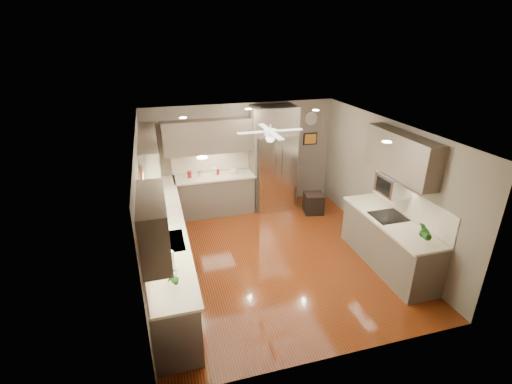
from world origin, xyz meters
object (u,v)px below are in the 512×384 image
microwave (393,185)px  refrigerator (274,160)px  canister_c (214,172)px  canister_d (218,172)px  potted_plant_right (425,232)px  potted_plant_left (172,276)px  paper_towel (170,260)px  canister_a (189,174)px  canister_b (201,173)px  stool (313,203)px  bowl (234,173)px  soap_bottle (158,228)px

microwave → refrigerator: bearing=116.1°
canister_c → canister_d: canister_c is taller
potted_plant_right → potted_plant_left: bearing=-179.2°
paper_towel → canister_a: bearing=79.4°
canister_c → potted_plant_left: size_ratio=0.53×
canister_b → canister_a: bearing=-172.7°
canister_d → paper_towel: paper_towel is taller
canister_b → refrigerator: 1.74m
stool → paper_towel: 4.54m
bowl → potted_plant_left: bearing=-113.7°
paper_towel → stool: bearing=39.3°
canister_a → canister_b: canister_a is taller
microwave → canister_b: bearing=137.4°
bowl → microwave: microwave is taller
microwave → paper_towel: 4.04m
potted_plant_right → stool: 3.32m
canister_c → bowl: 0.46m
canister_a → stool: bearing=-13.2°
canister_b → potted_plant_left: 4.03m
canister_a → potted_plant_right: size_ratio=0.43×
canister_b → soap_bottle: (-1.03, -2.45, 0.02)m
microwave → paper_towel: (-3.96, -0.71, -0.40)m
canister_d → paper_towel: (-1.30, -3.51, 0.08)m
canister_b → microwave: size_ratio=0.27×
potted_plant_left → microwave: bearing=15.7°
potted_plant_right → bowl: bearing=120.0°
bowl → refrigerator: bearing=-0.4°
potted_plant_right → refrigerator: bearing=107.9°
refrigerator → microwave: 3.03m
canister_d → stool: (2.15, -0.69, -0.76)m
canister_a → canister_c: canister_c is taller
stool → paper_towel: (-3.45, -2.82, 0.84)m
bowl → microwave: (2.28, -2.71, 0.51)m
potted_plant_left → stool: potted_plant_left is taller
canister_b → potted_plant_left: (-0.91, -3.92, 0.09)m
refrigerator → stool: (0.82, -0.59, -0.95)m
potted_plant_left → refrigerator: 4.65m
canister_b → canister_c: 0.31m
stool → canister_a: bearing=166.8°
canister_b → stool: 2.74m
canister_c → refrigerator: size_ratio=0.07×
soap_bottle → paper_towel: bearing=-83.4°
potted_plant_right → refrigerator: 3.97m
canister_d → refrigerator: bearing=-4.2°
canister_c → potted_plant_left: bearing=-107.5°
canister_a → canister_b: bearing=7.3°
refrigerator → stool: bearing=-36.0°
potted_plant_left → paper_towel: potted_plant_left is taller
canister_d → refrigerator: refrigerator is taller
canister_d → potted_plant_left: bearing=-108.5°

